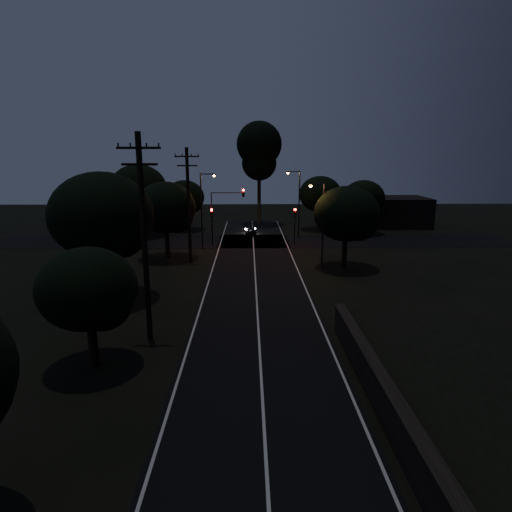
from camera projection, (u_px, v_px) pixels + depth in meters
name	position (u px, v px, depth m)	size (l,w,h in m)	color
road_surface	(255.00, 264.00, 39.36)	(60.00, 70.00, 0.03)	black
utility_pole_mid	(144.00, 236.00, 22.25)	(2.20, 0.30, 11.00)	black
utility_pole_far	(189.00, 204.00, 38.84)	(2.20, 0.30, 10.50)	black
tree_left_b	(91.00, 291.00, 19.67)	(4.55, 4.55, 5.78)	black
tree_left_c	(105.00, 218.00, 28.86)	(6.96, 6.96, 8.80)	black
tree_left_d	(167.00, 209.00, 40.80)	(5.82, 5.82, 7.39)	black
tree_far_nw	(186.00, 198.00, 56.48)	(5.20, 5.20, 6.59)	black
tree_far_w	(140.00, 190.00, 52.15)	(6.85, 6.85, 8.73)	black
tree_far_ne	(322.00, 195.00, 56.70)	(5.62, 5.62, 7.11)	black
tree_far_e	(365.00, 199.00, 53.93)	(5.32, 5.32, 6.75)	black
tree_right_a	(349.00, 215.00, 37.21)	(5.70, 5.70, 7.25)	black
tall_pine	(259.00, 150.00, 60.19)	(6.36, 6.36, 14.45)	black
building_left	(107.00, 212.00, 58.82)	(10.00, 8.00, 4.40)	black
building_right	(393.00, 211.00, 60.52)	(9.00, 7.00, 4.00)	black
signal_left	(212.00, 220.00, 47.25)	(0.28, 0.35, 4.10)	black
signal_right	(295.00, 219.00, 47.41)	(0.28, 0.35, 4.10)	black
signal_mast	(227.00, 206.00, 46.93)	(3.70, 0.35, 6.25)	black
streetlight_a	(203.00, 206.00, 44.89)	(1.66, 0.26, 8.00)	black
streetlight_b	(298.00, 200.00, 50.90)	(1.66, 0.26, 8.00)	black
streetlight_c	(321.00, 219.00, 37.36)	(1.46, 0.26, 7.50)	black
car	(251.00, 231.00, 53.55)	(1.22, 3.04, 1.04)	black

